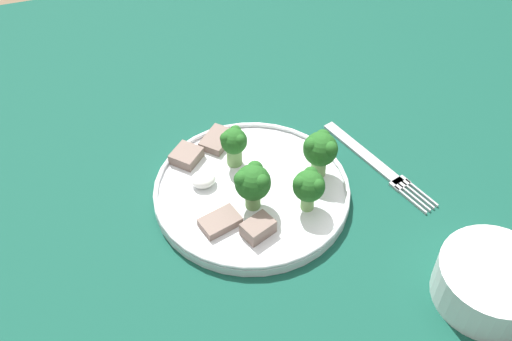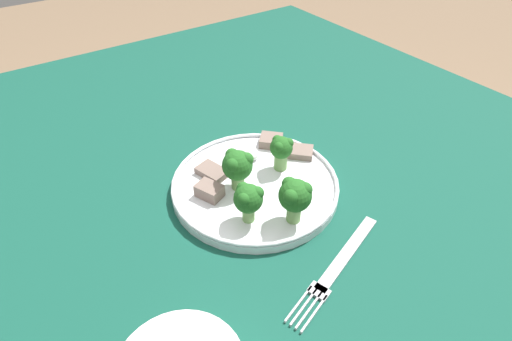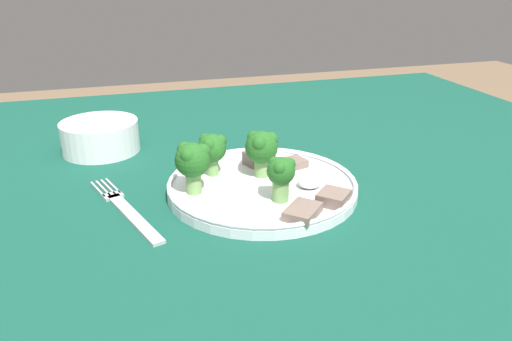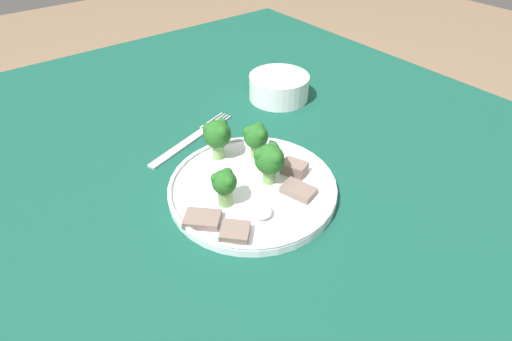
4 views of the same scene
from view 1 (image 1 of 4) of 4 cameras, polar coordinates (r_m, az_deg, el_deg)
The scene contains 13 objects.
table at distance 0.83m, azimuth 0.99°, elevation -6.10°, with size 1.32×1.16×0.76m.
dinner_plate at distance 0.75m, azimuth -0.37°, elevation -2.05°, with size 0.25×0.25×0.02m.
fork at distance 0.81m, azimuth 11.33°, elevation 0.64°, with size 0.08×0.19×0.00m.
cream_bowl at distance 0.70m, azimuth 21.46°, elevation -9.94°, with size 0.12×0.12×0.05m.
broccoli_floret_near_rim_left at distance 0.74m, azimuth 6.20°, elevation 1.93°, with size 0.04×0.04×0.07m.
broccoli_floret_center_left at distance 0.70m, azimuth 5.06°, elevation -1.49°, with size 0.04×0.04×0.06m.
broccoli_floret_back_left at distance 0.70m, azimuth -0.31°, elevation -1.16°, with size 0.04×0.04×0.06m.
broccoli_floret_front_left at distance 0.76m, azimuth -2.11°, elevation 2.65°, with size 0.03×0.03×0.06m.
meat_slice_front_slice at distance 0.78m, azimuth -6.65°, elevation 1.41°, with size 0.05×0.05×0.01m.
meat_slice_middle_slice at distance 0.81m, azimuth -3.72°, elevation 2.95°, with size 0.06×0.06×0.01m.
meat_slice_rear_slice at distance 0.71m, azimuth -3.44°, elevation -4.89°, with size 0.05×0.04×0.01m.
meat_slice_edge_slice at distance 0.70m, azimuth 0.20°, elevation -5.51°, with size 0.04×0.04×0.02m.
sauce_dollop at distance 0.75m, azimuth -5.05°, elevation -0.85°, with size 0.03×0.03×0.02m.
Camera 1 is at (0.17, 0.48, 1.33)m, focal length 42.00 mm.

